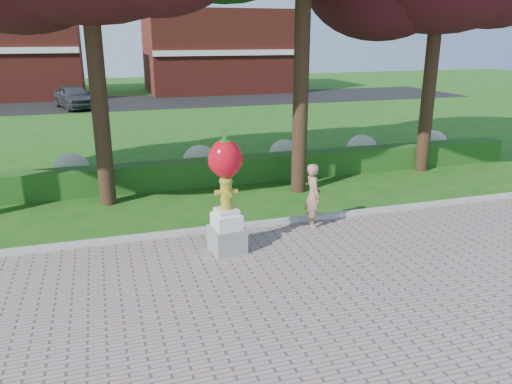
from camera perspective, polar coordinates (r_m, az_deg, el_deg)
The scene contains 9 objects.
ground at distance 9.25m, azimuth -2.68°, elevation -11.61°, with size 100.00×100.00×0.00m, color #1C5214.
curb at distance 11.87m, azimuth -6.40°, elevation -4.48°, with size 40.00×0.18×0.15m, color #ADADA5.
lawn_hedge at distance 15.52m, azimuth -9.33°, elevation 1.97°, with size 24.00×0.70×0.80m, color #154614.
hydrangea_row at distance 16.52m, azimuth -7.90°, elevation 3.53°, with size 20.10×1.10×0.99m.
street at distance 36.17m, azimuth -14.27°, elevation 9.88°, with size 50.00×8.00×0.02m, color black.
building_right at distance 43.03m, azimuth -4.07°, elevation 15.77°, with size 12.00×8.00×6.40m, color maroon.
hydrant_sculpture at distance 10.39m, azimuth -3.43°, elevation -0.05°, with size 0.77×0.77×2.51m.
woman at distance 12.01m, azimuth 6.54°, elevation -0.41°, with size 0.57×0.38×1.57m, color #A57C5E.
parked_car at distance 34.17m, azimuth -20.12°, elevation 10.20°, with size 1.73×4.31×1.47m, color #3C3F43.
Camera 1 is at (-2.00, -7.83, 4.50)m, focal length 35.00 mm.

